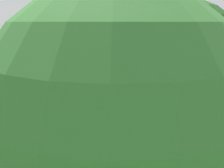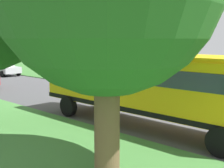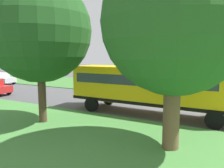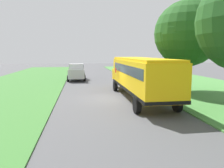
{
  "view_description": "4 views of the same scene",
  "coord_description": "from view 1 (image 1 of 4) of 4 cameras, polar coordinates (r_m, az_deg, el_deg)",
  "views": [
    {
      "loc": [
        -6.94,
        18.63,
        6.99
      ],
      "look_at": [
        -1.57,
        1.75,
        1.95
      ],
      "focal_mm": 35.0,
      "sensor_mm": 36.0,
      "label": 1
    },
    {
      "loc": [
        -12.89,
        -7.5,
        3.77
      ],
      "look_at": [
        -0.36,
        4.57,
        1.28
      ],
      "focal_mm": 50.0,
      "sensor_mm": 36.0,
      "label": 2
    },
    {
      "loc": [
        -16.09,
        -3.84,
        3.93
      ],
      "look_at": [
        -1.27,
        4.11,
        1.71
      ],
      "focal_mm": 35.0,
      "sensor_mm": 36.0,
      "label": 3
    },
    {
      "loc": [
        2.28,
        16.68,
        3.51
      ],
      "look_at": [
        0.08,
        1.91,
        1.41
      ],
      "focal_mm": 35.0,
      "sensor_mm": 36.0,
      "label": 4
    }
  ],
  "objects": [
    {
      "name": "ground_plane",
      "position": [
        21.07,
        -2.63,
        -3.51
      ],
      "size": [
        120.0,
        120.0,
        0.0
      ],
      "primitive_type": "plane",
      "color": "#4C4C4F"
    },
    {
      "name": "grass_verge",
      "position": [
        20.12,
        25.34,
        -5.94
      ],
      "size": [
        12.0,
        80.0,
        0.08
      ],
      "primitive_type": "cube",
      "color": "#47843D",
      "rests_on": "ground"
    },
    {
      "name": "grass_far_side",
      "position": [
        25.49,
        -22.0,
        -1.15
      ],
      "size": [
        10.0,
        80.0,
        0.07
      ],
      "primitive_type": "cube",
      "color": "#3D7533",
      "rests_on": "ground"
    },
    {
      "name": "school_bus",
      "position": [
        19.33,
        3.01,
        0.66
      ],
      "size": [
        2.85,
        12.42,
        3.16
      ],
      "color": "yellow",
      "rests_on": "ground"
    },
    {
      "name": "pickup_truck",
      "position": [
        33.39,
        0.58,
        5.67
      ],
      "size": [
        2.28,
        5.4,
        2.1
      ],
      "color": "#B7B7BC",
      "rests_on": "ground"
    },
    {
      "name": "oak_tree_beside_bus",
      "position": [
        20.45,
        18.15,
        10.02
      ],
      "size": [
        5.81,
        5.81,
        8.15
      ],
      "color": "brown",
      "rests_on": "ground"
    },
    {
      "name": "oak_tree_roadside_mid",
      "position": [
        13.1,
        18.49,
        7.54
      ],
      "size": [
        5.8,
        5.8,
        8.19
      ],
      "color": "#4C3826",
      "rests_on": "ground"
    },
    {
      "name": "oak_tree_far_end",
      "position": [
        4.85,
        1.48,
        -7.97
      ],
      "size": [
        5.64,
        5.64,
        7.82
      ],
      "color": "brown",
      "rests_on": "ground"
    },
    {
      "name": "stop_sign",
      "position": [
        27.5,
        12.47,
        4.49
      ],
      "size": [
        0.08,
        0.68,
        2.74
      ],
      "color": "gray",
      "rests_on": "ground"
    }
  ]
}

